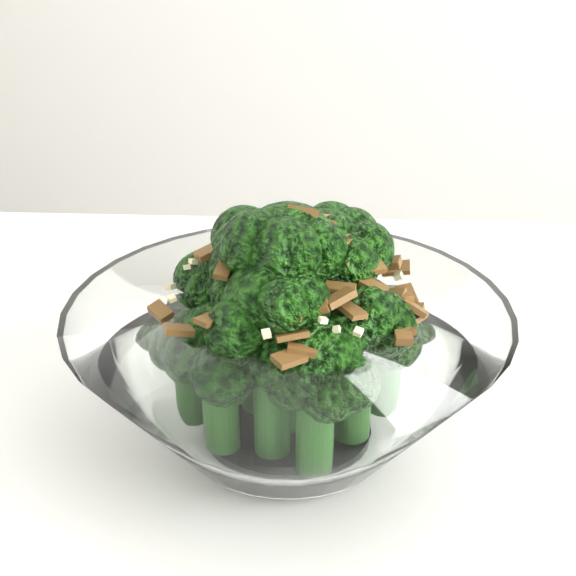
% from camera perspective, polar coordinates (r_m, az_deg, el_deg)
% --- Properties ---
extents(broccoli_dish, '(0.23, 0.23, 0.14)m').
position_cam_1_polar(broccoli_dish, '(0.42, -0.02, -4.92)').
color(broccoli_dish, white).
rests_on(broccoli_dish, table).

